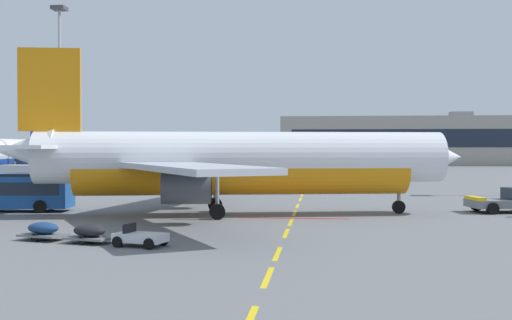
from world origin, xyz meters
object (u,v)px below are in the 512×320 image
at_px(airliner_foreground, 235,162).
at_px(apron_light_mast_near, 60,74).
at_px(pushback_tug, 511,201).
at_px(baggage_train, 90,233).
at_px(fuel_service_truck, 31,179).

xyz_separation_m(airliner_foreground, apron_light_mast_near, (-28.39, 34.88, 10.92)).
relative_size(pushback_tug, baggage_train, 0.74).
bearing_deg(apron_light_mast_near, pushback_tug, -31.86).
distance_m(airliner_foreground, pushback_tug, 21.64).
bearing_deg(fuel_service_truck, apron_light_mast_near, 102.56).
bearing_deg(fuel_service_truck, airliner_foreground, -37.10).
height_order(fuel_service_truck, baggage_train, fuel_service_truck).
xyz_separation_m(pushback_tug, apron_light_mast_near, (-49.40, 30.69, 13.97)).
relative_size(airliner_foreground, pushback_tug, 5.39).
bearing_deg(airliner_foreground, baggage_train, -111.50).
bearing_deg(baggage_train, apron_light_mast_near, 114.67).
distance_m(pushback_tug, baggage_train, 32.61).
bearing_deg(apron_light_mast_near, fuel_service_truck, -77.44).
height_order(pushback_tug, fuel_service_truck, fuel_service_truck).
bearing_deg(pushback_tug, airliner_foreground, -168.73).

